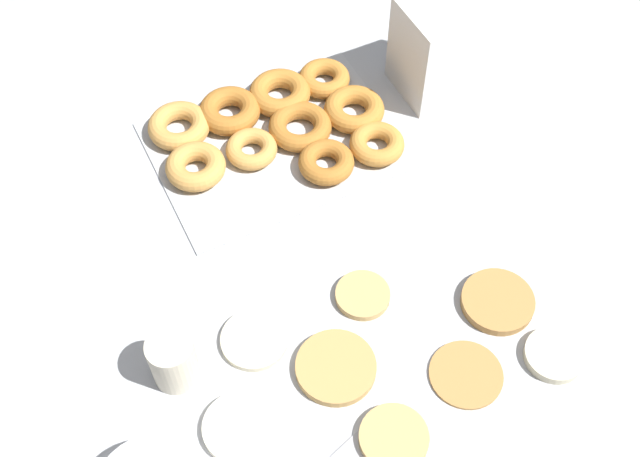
% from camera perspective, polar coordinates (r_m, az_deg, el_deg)
% --- Properties ---
extents(ground_plane, '(3.00, 3.00, 0.00)m').
position_cam_1_polar(ground_plane, '(1.21, 0.95, -4.71)').
color(ground_plane, '#B2B5BA').
extents(pancake_0, '(0.11, 0.11, 0.02)m').
position_cam_1_polar(pancake_0, '(1.23, 12.52, -5.10)').
color(pancake_0, '#B27F42').
rests_on(pancake_0, ground_plane).
extents(pancake_1, '(0.08, 0.08, 0.01)m').
position_cam_1_polar(pancake_1, '(1.21, 3.05, -4.76)').
color(pancake_1, tan).
rests_on(pancake_1, ground_plane).
extents(pancake_2, '(0.09, 0.09, 0.01)m').
position_cam_1_polar(pancake_2, '(1.11, 5.27, -14.61)').
color(pancake_2, tan).
rests_on(pancake_2, ground_plane).
extents(pancake_3, '(0.10, 0.10, 0.01)m').
position_cam_1_polar(pancake_3, '(1.12, -5.72, -13.91)').
color(pancake_3, silver).
rests_on(pancake_3, ground_plane).
extents(pancake_4, '(0.11, 0.11, 0.01)m').
position_cam_1_polar(pancake_4, '(1.16, 10.36, -10.13)').
color(pancake_4, '#B27F42').
rests_on(pancake_4, ground_plane).
extents(pancake_5, '(0.12, 0.12, 0.01)m').
position_cam_1_polar(pancake_5, '(1.15, 1.13, -9.85)').
color(pancake_5, tan).
rests_on(pancake_5, ground_plane).
extents(pancake_6, '(0.10, 0.10, 0.01)m').
position_cam_1_polar(pancake_6, '(1.17, -4.68, -7.88)').
color(pancake_6, beige).
rests_on(pancake_6, ground_plane).
extents(pancake_7, '(0.09, 0.09, 0.01)m').
position_cam_1_polar(pancake_7, '(1.20, 16.31, -8.64)').
color(pancake_7, beige).
rests_on(pancake_7, ground_plane).
extents(donut_tray, '(0.41, 0.31, 0.04)m').
position_cam_1_polar(donut_tray, '(1.39, -3.03, 7.19)').
color(donut_tray, silver).
rests_on(donut_tray, ground_plane).
extents(container_stack, '(0.12, 0.13, 0.17)m').
position_cam_1_polar(container_stack, '(1.44, 8.26, 12.54)').
color(container_stack, white).
rests_on(container_stack, ground_plane).
extents(paper_cup, '(0.07, 0.07, 0.09)m').
position_cam_1_polar(paper_cup, '(1.13, -10.40, -9.19)').
color(paper_cup, beige).
rests_on(paper_cup, ground_plane).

